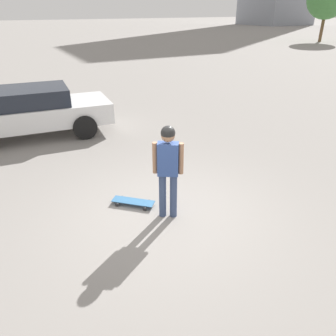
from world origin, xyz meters
TOP-DOWN VIEW (x-y plane):
  - ground_plane at (0.00, 0.00)m, footprint 220.00×220.00m
  - person at (0.00, 0.00)m, footprint 0.36×0.48m
  - skateboard at (0.65, 0.44)m, footprint 0.75×0.78m
  - car_parked_near at (5.74, 1.67)m, footprint 2.33×4.91m

SIDE VIEW (x-z plane):
  - ground_plane at x=0.00m, z-range 0.00..0.00m
  - skateboard at x=0.65m, z-range 0.03..0.12m
  - car_parked_near at x=5.74m, z-range 0.04..1.49m
  - person at x=0.00m, z-range 0.20..1.98m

